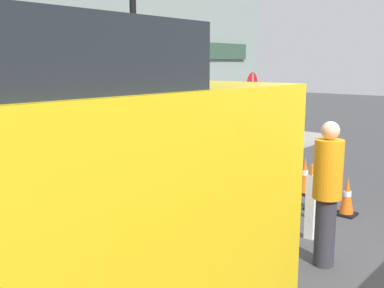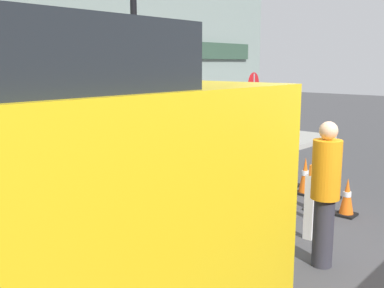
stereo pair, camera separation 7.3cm
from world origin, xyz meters
TOP-DOWN VIEW (x-y plane):
  - sidewalk_slab at (0.00, 6.00)m, footprint 18.00×3.00m
  - storefront_facade at (0.00, 7.57)m, footprint 18.00×0.22m
  - streetlamp_post at (1.22, 5.45)m, footprint 0.44×0.44m
  - stop_sign at (4.80, 4.98)m, footprint 0.60×0.10m
  - barricade_0 at (0.99, 4.35)m, footprint 0.78×0.21m
  - barricade_1 at (-0.94, 3.31)m, footprint 0.17×0.95m
  - barricade_2 at (0.98, 1.29)m, footprint 0.72×0.16m
  - barricade_3 at (2.88, 4.06)m, footprint 0.51×0.69m
  - traffic_cone_0 at (2.62, 2.36)m, footprint 0.30×0.30m
  - traffic_cone_1 at (2.97, 2.81)m, footprint 0.30×0.30m
  - traffic_cone_2 at (2.67, 1.86)m, footprint 0.30×0.30m
  - traffic_cone_3 at (1.96, 1.28)m, footprint 0.30×0.30m
  - traffic_cone_4 at (1.89, 1.78)m, footprint 0.30×0.30m
  - person_worker at (0.00, 0.77)m, footprint 0.44×0.44m

SIDE VIEW (x-z plane):
  - sidewalk_slab at x=0.00m, z-range 0.00..0.14m
  - traffic_cone_1 at x=2.97m, z-range -0.01..0.45m
  - traffic_cone_2 at x=2.67m, z-range -0.01..0.57m
  - traffic_cone_3 at x=1.96m, z-range -0.01..0.61m
  - traffic_cone_4 at x=1.89m, z-range -0.01..0.69m
  - traffic_cone_0 at x=2.62m, z-range -0.01..0.70m
  - barricade_3 at x=2.88m, z-range 0.03..0.98m
  - barricade_0 at x=0.99m, z-range 0.03..1.01m
  - barricade_1 at x=-0.94m, z-range 0.05..1.04m
  - barricade_2 at x=0.98m, z-range 0.03..1.09m
  - person_worker at x=0.00m, z-range 0.07..1.84m
  - stop_sign at x=4.80m, z-range 0.49..2.55m
  - storefront_facade at x=0.00m, z-range 0.00..5.50m
  - streetlamp_post at x=1.22m, z-range 0.85..5.73m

